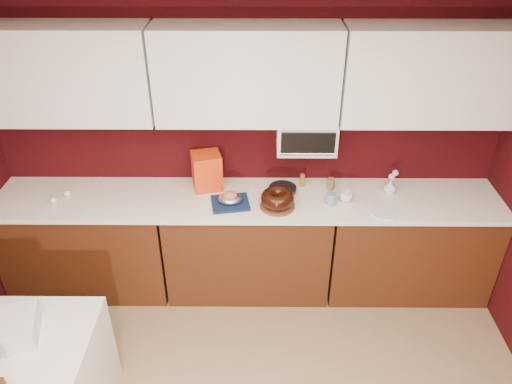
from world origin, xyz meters
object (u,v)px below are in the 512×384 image
at_px(bundt_cake, 278,198).
at_px(flower_vase, 390,186).
at_px(coffee_mug, 346,196).
at_px(newspaper_stack, 4,330).
at_px(pandoro_box, 207,171).
at_px(blue_jar, 331,198).
at_px(foil_ham_nest, 230,198).
at_px(toaster_oven, 306,134).

xyz_separation_m(bundt_cake, flower_vase, (0.90, 0.21, -0.02)).
height_order(coffee_mug, newspaper_stack, coffee_mug).
distance_m(bundt_cake, coffee_mug, 0.54).
height_order(bundt_cake, coffee_mug, bundt_cake).
relative_size(pandoro_box, blue_jar, 3.19).
bearing_deg(flower_vase, newspaper_stack, -151.46).
relative_size(foil_ham_nest, pandoro_box, 0.60).
xyz_separation_m(foil_ham_nest, blue_jar, (0.78, 0.02, -0.01)).
relative_size(blue_jar, newspaper_stack, 0.26).
bearing_deg(blue_jar, newspaper_stack, -149.26).
distance_m(bundt_cake, blue_jar, 0.42).
xyz_separation_m(flower_vase, newspaper_stack, (-2.52, -1.37, -0.15)).
bearing_deg(toaster_oven, pandoro_box, -179.67).
distance_m(pandoro_box, flower_vase, 1.46).
height_order(bundt_cake, blue_jar, bundt_cake).
xyz_separation_m(coffee_mug, newspaper_stack, (-2.16, -1.25, -0.13)).
bearing_deg(coffee_mug, foil_ham_nest, -176.49).
distance_m(flower_vase, newspaper_stack, 2.87).
height_order(toaster_oven, coffee_mug, toaster_oven).
distance_m(foil_ham_nest, coffee_mug, 0.90).
distance_m(toaster_oven, foil_ham_nest, 0.76).
bearing_deg(blue_jar, pandoro_box, 166.47).
relative_size(blue_jar, flower_vase, 0.77).
relative_size(bundt_cake, pandoro_box, 0.85).
bearing_deg(bundt_cake, coffee_mug, 9.58).
bearing_deg(newspaper_stack, bundt_cake, 35.54).
xyz_separation_m(toaster_oven, foil_ham_nest, (-0.58, -0.26, -0.42)).
bearing_deg(pandoro_box, coffee_mug, -24.71).
bearing_deg(blue_jar, coffee_mug, 17.41).
distance_m(coffee_mug, flower_vase, 0.39).
bearing_deg(foil_ham_nest, toaster_oven, 23.72).
relative_size(bundt_cake, newspaper_stack, 0.70).
bearing_deg(pandoro_box, foil_ham_nest, -66.49).
relative_size(foil_ham_nest, blue_jar, 1.92).
height_order(foil_ham_nest, newspaper_stack, foil_ham_nest).
distance_m(foil_ham_nest, blue_jar, 0.78).
relative_size(toaster_oven, foil_ham_nest, 2.47).
distance_m(foil_ham_nest, newspaper_stack, 1.74).
relative_size(toaster_oven, pandoro_box, 1.49).
height_order(pandoro_box, blue_jar, pandoro_box).
bearing_deg(newspaper_stack, foil_ham_nest, 43.47).
bearing_deg(toaster_oven, flower_vase, -6.44).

